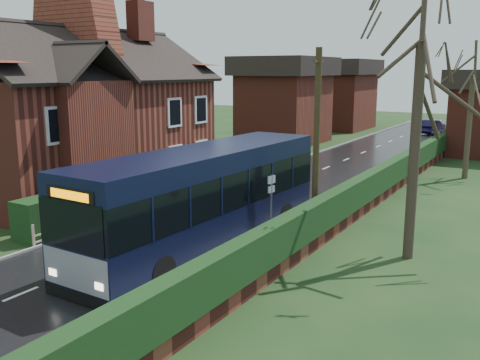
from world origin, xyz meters
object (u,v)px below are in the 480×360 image
Objects in this scene: car_green at (105,211)px; telegraph_pole at (316,142)px; bus_stop_sign at (271,198)px; brick_house at (80,110)px; car_silver at (243,169)px; bus at (204,200)px.

telegraph_pole is at bearing 32.74° from car_green.
brick_house is at bearing -178.81° from bus_stop_sign.
car_silver is 0.80× the size of car_green.
car_green is at bearing -155.85° from telegraph_pole.
telegraph_pole is (1.04, 1.78, 1.99)m from bus_stop_sign.
car_silver is (-5.00, 11.41, -1.17)m from bus.
car_green is at bearing -178.47° from bus.
brick_house is 13.81m from telegraph_pole.
telegraph_pole is (7.84, -7.74, 3.06)m from car_silver.
bus_stop_sign reaches higher than car_silver.
car_green is at bearing -36.81° from brick_house.
car_green is 7.21m from bus_stop_sign.
telegraph_pole is at bearing 54.67° from bus.
bus reaches higher than bus_stop_sign.
bus is 5.01m from telegraph_pole.
brick_house reaches higher than car_green.
brick_house is at bearing 151.59° from car_green.
brick_house reaches higher than bus_stop_sign.
bus is (10.93, -4.45, -2.56)m from brick_house.
bus is 5.22m from car_green.
bus_stop_sign is at bearing -11.33° from brick_house.
car_green is (-5.10, 0.08, -1.13)m from bus.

